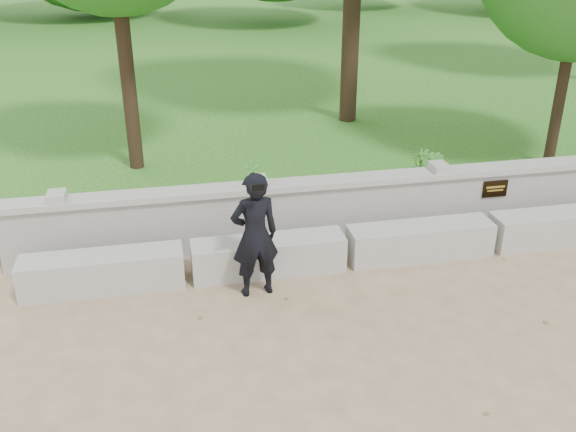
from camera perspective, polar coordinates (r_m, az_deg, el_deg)
The scene contains 8 objects.
ground at distance 7.68m, azimuth 23.98°, elevation -9.22°, with size 80.00×80.00×0.00m, color tan.
lawn at distance 19.85m, azimuth 0.78°, elevation 13.68°, with size 40.00×22.00×0.25m, color #1F5B1D.
concrete_bench at distance 8.93m, azimuth 17.58°, elevation -1.52°, with size 11.90×0.45×0.45m.
parapet_wall at distance 9.39m, azimuth 15.80°, elevation 1.65°, with size 12.50×0.35×0.90m.
man_main at distance 7.30m, azimuth -2.97°, elevation -1.70°, with size 0.60×0.54×1.52m.
shrub_a at distance 9.51m, azimuth -3.15°, elevation 3.35°, with size 0.30×0.20×0.56m, color #40852D.
shrub_b at distance 9.85m, azimuth 13.00°, elevation 3.66°, with size 0.34×0.27×0.62m, color #40852D.
shrub_d at distance 10.20m, azimuth 11.64°, elevation 4.37°, with size 0.31×0.28×0.56m, color #40852D.
Camera 1 is at (-4.17, -5.01, 4.05)m, focal length 40.00 mm.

